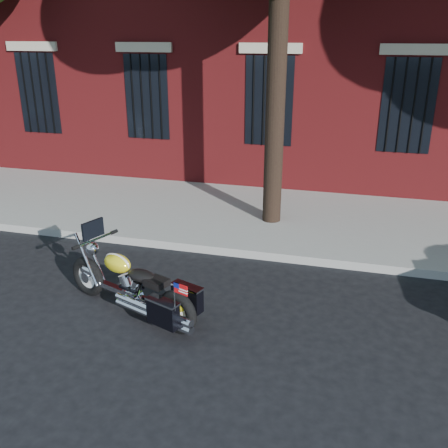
# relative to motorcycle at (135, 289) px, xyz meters

# --- Properties ---
(ground) EXTENTS (120.00, 120.00, 0.00)m
(ground) POSITION_rel_motorcycle_xyz_m (0.72, 0.92, -0.42)
(ground) COLOR black
(ground) RESTS_ON ground
(curb) EXTENTS (40.00, 0.16, 0.15)m
(curb) POSITION_rel_motorcycle_xyz_m (0.72, 2.30, -0.34)
(curb) COLOR gray
(curb) RESTS_ON ground
(sidewalk) EXTENTS (40.00, 3.60, 0.15)m
(sidewalk) POSITION_rel_motorcycle_xyz_m (0.72, 4.18, -0.34)
(sidewalk) COLOR gray
(sidewalk) RESTS_ON ground
(motorcycle) EXTENTS (2.24, 1.27, 1.24)m
(motorcycle) POSITION_rel_motorcycle_xyz_m (0.00, 0.00, 0.00)
(motorcycle) COLOR black
(motorcycle) RESTS_ON ground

